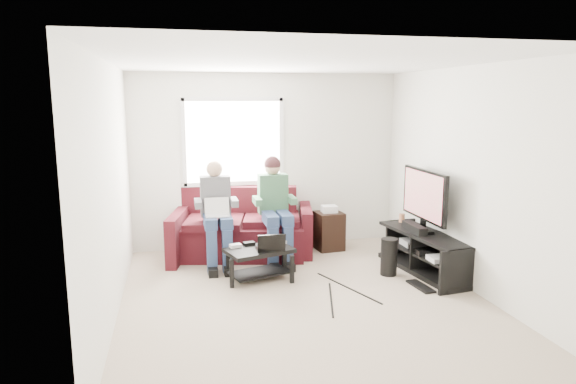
{
  "coord_description": "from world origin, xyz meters",
  "views": [
    {
      "loc": [
        -1.36,
        -5.32,
        2.21
      ],
      "look_at": [
        -0.04,
        0.6,
        1.12
      ],
      "focal_mm": 32.0,
      "sensor_mm": 36.0,
      "label": 1
    }
  ],
  "objects_px": {
    "sofa": "(243,231)",
    "tv": "(424,197)",
    "coffee_table": "(259,257)",
    "end_table": "(329,230)",
    "subwoofer": "(389,257)",
    "tv_stand": "(425,255)"
  },
  "relations": [
    {
      "from": "coffee_table",
      "to": "tv",
      "type": "xyz_separation_m",
      "value": [
        2.14,
        -0.09,
        0.69
      ]
    },
    {
      "from": "sofa",
      "to": "tv",
      "type": "xyz_separation_m",
      "value": [
        2.2,
        -1.18,
        0.64
      ]
    },
    {
      "from": "sofa",
      "to": "tv_stand",
      "type": "distance_m",
      "value": 2.55
    },
    {
      "from": "end_table",
      "to": "subwoofer",
      "type": "bearing_deg",
      "value": -71.93
    },
    {
      "from": "tv_stand",
      "to": "end_table",
      "type": "relative_size",
      "value": 2.44
    },
    {
      "from": "tv_stand",
      "to": "subwoofer",
      "type": "distance_m",
      "value": 0.51
    },
    {
      "from": "coffee_table",
      "to": "end_table",
      "type": "height_order",
      "value": "end_table"
    },
    {
      "from": "subwoofer",
      "to": "end_table",
      "type": "xyz_separation_m",
      "value": [
        -0.41,
        1.26,
        0.06
      ]
    },
    {
      "from": "tv_stand",
      "to": "sofa",
      "type": "bearing_deg",
      "value": 149.76
    },
    {
      "from": "tv",
      "to": "coffee_table",
      "type": "bearing_deg",
      "value": 177.59
    },
    {
      "from": "tv",
      "to": "end_table",
      "type": "distance_m",
      "value": 1.63
    },
    {
      "from": "sofa",
      "to": "subwoofer",
      "type": "relative_size",
      "value": 4.63
    },
    {
      "from": "coffee_table",
      "to": "sofa",
      "type": "bearing_deg",
      "value": 92.93
    },
    {
      "from": "subwoofer",
      "to": "end_table",
      "type": "relative_size",
      "value": 0.71
    },
    {
      "from": "sofa",
      "to": "tv",
      "type": "height_order",
      "value": "tv"
    },
    {
      "from": "coffee_table",
      "to": "subwoofer",
      "type": "relative_size",
      "value": 1.9
    },
    {
      "from": "tv_stand",
      "to": "end_table",
      "type": "height_order",
      "value": "end_table"
    },
    {
      "from": "tv",
      "to": "sofa",
      "type": "bearing_deg",
      "value": 151.71
    },
    {
      "from": "coffee_table",
      "to": "end_table",
      "type": "bearing_deg",
      "value": 41.11
    },
    {
      "from": "tv_stand",
      "to": "tv",
      "type": "bearing_deg",
      "value": 91.47
    },
    {
      "from": "coffee_table",
      "to": "end_table",
      "type": "relative_size",
      "value": 1.35
    },
    {
      "from": "sofa",
      "to": "tv",
      "type": "bearing_deg",
      "value": -28.29
    }
  ]
}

